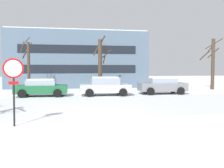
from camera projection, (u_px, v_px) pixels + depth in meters
The scene contains 10 objects.
ground_plane at pixel (88, 115), 11.60m from camera, with size 120.00×120.00×0.00m, color white.
road_surface at pixel (83, 105), 14.85m from camera, with size 80.00×8.61×0.00m.
stop_sign at pixel (14, 79), 9.31m from camera, with size 0.76×0.17×2.57m.
parked_car_green at pixel (41, 87), 19.55m from camera, with size 4.06×2.13×1.37m.
parked_car_silver at pixel (105, 86), 20.22m from camera, with size 4.13×2.22×1.52m.
parked_car_gray at pixel (162, 85), 21.40m from camera, with size 4.10×2.07×1.43m.
tree_far_right at pixel (212, 63), 26.15m from camera, with size 2.60×1.54×5.45m.
tree_far_mid at pixel (100, 64), 22.97m from camera, with size 1.69×1.66×5.34m.
tree_far_left at pixel (28, 65), 22.69m from camera, with size 0.99×1.19×5.14m.
building_far_left at pixel (77, 60), 31.87m from camera, with size 15.96×9.97×6.56m.
Camera 1 is at (-0.95, -11.51, 2.17)m, focal length 39.69 mm.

